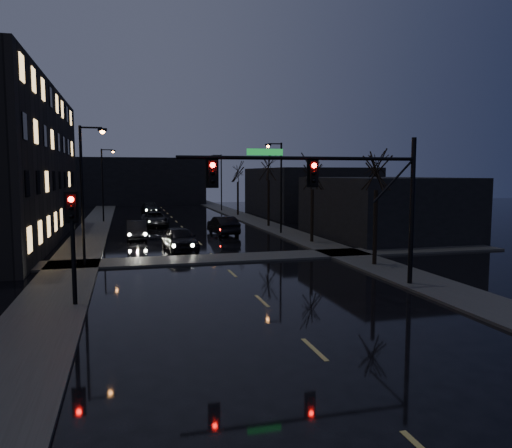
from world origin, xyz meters
TOP-DOWN VIEW (x-y plane):
  - ground at (0.00, 0.00)m, footprint 160.00×160.00m
  - sidewalk_left at (-8.50, 35.00)m, footprint 3.00×140.00m
  - sidewalk_right at (8.50, 35.00)m, footprint 3.00×140.00m
  - sidewalk_cross at (0.00, 18.50)m, footprint 40.00×3.00m
  - commercial_right_near at (15.50, 26.00)m, footprint 10.00×14.00m
  - commercial_right_far at (17.00, 48.00)m, footprint 12.00×18.00m
  - far_block at (-3.00, 78.00)m, footprint 22.00×10.00m
  - signal_mast at (3.85, 9.00)m, footprint 11.11×0.41m
  - signal_pole_left at (-7.50, 8.99)m, footprint 0.35×0.41m
  - tree_near at (8.40, 14.00)m, footprint 3.52×3.52m
  - tree_mid_a at (8.40, 24.00)m, footprint 3.30×3.30m
  - tree_mid_b at (8.40, 36.00)m, footprint 3.74×3.74m
  - tree_far at (8.40, 50.00)m, footprint 3.43×3.43m
  - streetlight_l_near at (-7.58, 18.00)m, footprint 1.53×0.28m
  - streetlight_l_far at (-7.58, 45.00)m, footprint 1.53×0.28m
  - streetlight_r_mid at (7.58, 30.00)m, footprint 1.53×0.28m
  - streetlight_r_far at (7.58, 58.00)m, footprint 1.53×0.28m
  - oncoming_car_a at (-1.85, 22.81)m, footprint 2.43×5.03m
  - oncoming_car_b at (-4.61, 29.77)m, footprint 1.57×4.50m
  - oncoming_car_c at (-2.61, 39.48)m, footprint 2.63×5.38m
  - oncoming_car_d at (-2.23, 55.80)m, footprint 2.63×5.33m
  - lead_car at (2.78, 30.87)m, footprint 2.14×5.05m

SIDE VIEW (x-z plane):
  - ground at x=0.00m, z-range 0.00..0.00m
  - sidewalk_left at x=-8.50m, z-range 0.00..0.12m
  - sidewalk_right at x=8.50m, z-range 0.00..0.12m
  - sidewalk_cross at x=0.00m, z-range 0.00..0.12m
  - oncoming_car_c at x=-2.61m, z-range 0.00..1.47m
  - oncoming_car_b at x=-4.61m, z-range 0.00..1.48m
  - oncoming_car_d at x=-2.23m, z-range 0.00..1.49m
  - lead_car at x=2.78m, z-range 0.00..1.62m
  - oncoming_car_a at x=-1.85m, z-range 0.00..1.65m
  - commercial_right_near at x=15.50m, z-range 0.00..5.00m
  - commercial_right_far at x=17.00m, z-range 0.00..6.00m
  - signal_pole_left at x=-7.50m, z-range 0.75..5.27m
  - far_block at x=-3.00m, z-range 0.00..8.00m
  - streetlight_l_near at x=-7.58m, z-range 0.77..8.77m
  - streetlight_l_far at x=-7.58m, z-range 0.77..8.77m
  - streetlight_r_mid at x=7.58m, z-range 0.77..8.77m
  - streetlight_r_far at x=7.58m, z-range 0.77..8.77m
  - signal_mast at x=3.85m, z-range 1.37..8.37m
  - tree_mid_a at x=8.40m, z-range 2.04..9.61m
  - tree_far at x=8.40m, z-range 2.12..10.00m
  - tree_near at x=8.40m, z-range 2.18..10.26m
  - tree_mid_b at x=8.40m, z-range 2.32..10.90m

